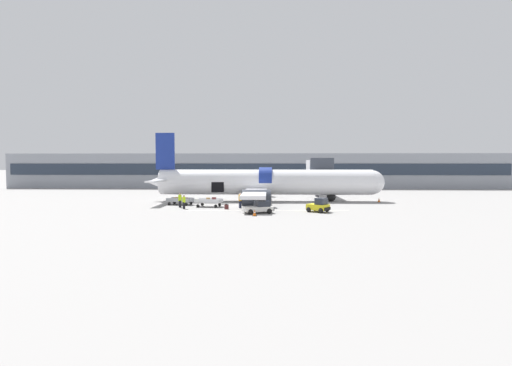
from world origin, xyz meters
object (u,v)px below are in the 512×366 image
object	(u,v)px
baggage_tug_lead	(319,206)
airplane	(262,183)
ground_crew_loader_b	(184,202)
suitcase_on_tarmac_upright	(226,207)
baggage_tug_mid	(259,208)
ground_crew_loader_a	(240,200)
ground_crew_driver	(180,200)
baggage_cart_loading	(210,202)
baggage_cart_queued	(181,201)

from	to	relation	value
baggage_tug_lead	airplane	bearing A→B (deg)	117.86
airplane	ground_crew_loader_b	world-z (taller)	airplane
baggage_tug_lead	suitcase_on_tarmac_upright	distance (m)	10.72
baggage_tug_mid	ground_crew_loader_b	xyz separation A→B (m)	(-8.93, 3.69, 0.27)
airplane	suitcase_on_tarmac_upright	xyz separation A→B (m)	(-4.00, -9.89, -2.31)
airplane	ground_crew_loader_a	distance (m)	9.03
airplane	ground_crew_loader_b	distance (m)	13.38
baggage_tug_mid	ground_crew_loader_a	distance (m)	5.43
ground_crew_loader_a	ground_crew_driver	xyz separation A→B (m)	(-7.38, 0.37, -0.03)
baggage_tug_lead	baggage_cart_loading	world-z (taller)	baggage_tug_lead
baggage_tug_mid	ground_crew_driver	xyz separation A→B (m)	(-9.76, 5.24, 0.34)
baggage_tug_lead	ground_crew_driver	world-z (taller)	ground_crew_driver
baggage_tug_lead	baggage_tug_mid	distance (m)	6.67
baggage_tug_lead	ground_crew_loader_b	world-z (taller)	ground_crew_loader_b
airplane	ground_crew_loader_a	bearing A→B (deg)	-106.24
airplane	baggage_cart_loading	size ratio (longest dim) A/B	7.98
baggage_cart_queued	baggage_tug_mid	bearing A→B (deg)	-38.19
baggage_cart_loading	ground_crew_loader_b	bearing A→B (deg)	-140.30
baggage_cart_queued	baggage_cart_loading	bearing A→B (deg)	-27.92
suitcase_on_tarmac_upright	baggage_tug_lead	bearing A→B (deg)	-12.58
airplane	suitcase_on_tarmac_upright	world-z (taller)	airplane
baggage_tug_lead	ground_crew_loader_b	bearing A→B (deg)	170.81
baggage_cart_queued	ground_crew_loader_a	size ratio (longest dim) A/B	2.35
ground_crew_driver	baggage_tug_mid	bearing A→B (deg)	-28.24
ground_crew_loader_b	suitcase_on_tarmac_upright	distance (m)	5.08
baggage_tug_mid	baggage_cart_loading	bearing A→B (deg)	136.30
airplane	baggage_tug_mid	world-z (taller)	airplane
suitcase_on_tarmac_upright	ground_crew_driver	bearing A→B (deg)	163.64
baggage_tug_lead	suitcase_on_tarmac_upright	world-z (taller)	baggage_tug_lead
baggage_tug_lead	baggage_cart_queued	size ratio (longest dim) A/B	0.63
ground_crew_loader_a	ground_crew_driver	bearing A→B (deg)	177.13
baggage_tug_lead	baggage_cart_loading	size ratio (longest dim) A/B	0.65
ground_crew_loader_a	baggage_cart_loading	bearing A→B (deg)	164.38
airplane	baggage_cart_loading	distance (m)	9.98
baggage_cart_loading	baggage_cart_queued	distance (m)	4.63
ground_crew_loader_b	airplane	bearing A→B (deg)	47.06
baggage_cart_queued	ground_crew_driver	world-z (taller)	ground_crew_driver
airplane	suitcase_on_tarmac_upright	bearing A→B (deg)	-112.01
ground_crew_loader_a	ground_crew_loader_b	bearing A→B (deg)	-169.80
baggage_cart_queued	ground_crew_loader_b	distance (m)	4.64
baggage_tug_mid	ground_crew_loader_b	distance (m)	9.67
ground_crew_driver	baggage_tug_lead	bearing A→B (deg)	-13.96
airplane	ground_crew_loader_b	xyz separation A→B (m)	(-9.04, -9.71, -1.71)
baggage_cart_loading	ground_crew_driver	xyz separation A→B (m)	(-3.54, -0.70, 0.36)
airplane	baggage_tug_lead	distance (m)	13.95
baggage_cart_loading	suitcase_on_tarmac_upright	size ratio (longest dim) A/B	6.65
baggage_tug_mid	ground_crew_loader_a	bearing A→B (deg)	116.05
baggage_tug_lead	ground_crew_loader_a	xyz separation A→B (m)	(-8.94, 3.69, 0.30)
ground_crew_loader_a	suitcase_on_tarmac_upright	bearing A→B (deg)	-138.16
airplane	baggage_cart_queued	world-z (taller)	airplane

